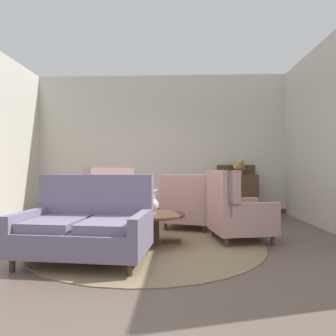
% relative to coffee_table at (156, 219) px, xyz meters
% --- Properties ---
extents(ground, '(8.87, 8.87, 0.00)m').
position_rel_coffee_table_xyz_m(ground, '(-0.12, -0.20, -0.36)').
color(ground, brown).
extents(wall_back, '(6.28, 0.08, 3.38)m').
position_rel_coffee_table_xyz_m(wall_back, '(-0.12, 2.96, 1.33)').
color(wall_back, beige).
rests_on(wall_back, ground).
extents(wall_right, '(0.08, 4.43, 3.38)m').
position_rel_coffee_table_xyz_m(wall_right, '(2.94, 0.75, 1.33)').
color(wall_right, beige).
rests_on(wall_right, ground).
extents(baseboard_back, '(6.12, 0.03, 0.12)m').
position_rel_coffee_table_xyz_m(baseboard_back, '(-0.12, 2.91, -0.30)').
color(baseboard_back, '#4C3323').
rests_on(baseboard_back, ground).
extents(area_rug, '(3.32, 3.32, 0.01)m').
position_rel_coffee_table_xyz_m(area_rug, '(-0.12, 0.10, -0.35)').
color(area_rug, '#847051').
rests_on(area_rug, ground).
extents(coffee_table, '(0.84, 0.84, 0.44)m').
position_rel_coffee_table_xyz_m(coffee_table, '(0.00, 0.00, 0.00)').
color(coffee_table, '#4C3323').
rests_on(coffee_table, ground).
extents(porcelain_vase, '(0.20, 0.20, 0.35)m').
position_rel_coffee_table_xyz_m(porcelain_vase, '(-0.06, -0.02, 0.23)').
color(porcelain_vase, beige).
rests_on(porcelain_vase, coffee_table).
extents(settee, '(1.54, 1.01, 1.01)m').
position_rel_coffee_table_xyz_m(settee, '(-0.76, -0.77, 0.05)').
color(settee, slate).
rests_on(settee, ground).
extents(armchair_near_window, '(1.15, 1.15, 1.10)m').
position_rel_coffee_table_xyz_m(armchair_near_window, '(-0.95, 0.72, 0.10)').
color(armchair_near_window, tan).
rests_on(armchair_near_window, ground).
extents(armchair_foreground_right, '(0.97, 0.91, 1.06)m').
position_rel_coffee_table_xyz_m(armchair_foreground_right, '(1.17, 0.22, 0.09)').
color(armchair_foreground_right, tan).
rests_on(armchair_foreground_right, ground).
extents(armchair_beside_settee, '(1.04, 1.01, 0.98)m').
position_rel_coffee_table_xyz_m(armchair_beside_settee, '(0.50, 1.05, 0.07)').
color(armchair_beside_settee, tan).
rests_on(armchair_beside_settee, ground).
extents(side_table, '(0.44, 0.44, 0.66)m').
position_rel_coffee_table_xyz_m(side_table, '(1.00, 1.36, 0.04)').
color(side_table, '#4C3323').
rests_on(side_table, ground).
extents(sideboard, '(0.90, 0.35, 1.17)m').
position_rel_coffee_table_xyz_m(sideboard, '(1.69, 2.67, 0.18)').
color(sideboard, '#4C3323').
rests_on(sideboard, ground).
extents(gramophone, '(0.36, 0.43, 0.47)m').
position_rel_coffee_table_xyz_m(gramophone, '(1.74, 2.58, 0.81)').
color(gramophone, '#4C3323').
rests_on(gramophone, sideboard).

